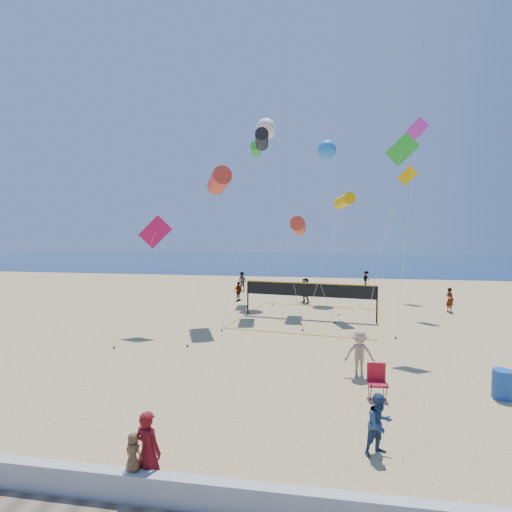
% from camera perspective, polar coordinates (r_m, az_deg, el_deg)
% --- Properties ---
extents(ground, '(120.00, 120.00, 0.00)m').
position_cam_1_polar(ground, '(11.90, -1.20, -24.12)').
color(ground, '#D3BD77').
rests_on(ground, ground).
extents(ocean, '(140.00, 50.00, 0.03)m').
position_cam_1_polar(ocean, '(72.58, 7.94, -0.73)').
color(ocean, navy).
rests_on(ocean, ground).
extents(seawall, '(32.00, 0.30, 0.60)m').
position_cam_1_polar(seawall, '(9.24, -5.25, -30.97)').
color(seawall, '#B6B6B1').
rests_on(seawall, ground).
extents(woman, '(0.73, 0.58, 1.76)m').
position_cam_1_polar(woman, '(9.65, -15.20, -25.38)').
color(woman, maroon).
rests_on(woman, ground).
extents(toddler, '(0.44, 0.35, 0.79)m').
position_cam_1_polar(toddler, '(9.49, -17.17, -25.17)').
color(toddler, brown).
rests_on(toddler, seawall).
extents(bystander_a, '(0.94, 0.89, 1.53)m').
position_cam_1_polar(bystander_a, '(11.14, 17.23, -21.95)').
color(bystander_a, navy).
rests_on(bystander_a, ground).
extents(bystander_b, '(1.16, 0.69, 1.75)m').
position_cam_1_polar(bystander_b, '(16.09, 14.58, -13.33)').
color(bystander_b, tan).
rests_on(bystander_b, ground).
extents(far_person_0, '(0.77, 0.94, 1.50)m').
position_cam_1_polar(far_person_0, '(31.64, -2.54, -5.06)').
color(far_person_0, gray).
rests_on(far_person_0, ground).
extents(far_person_1, '(1.72, 1.61, 1.93)m').
position_cam_1_polar(far_person_1, '(30.82, 7.07, -4.91)').
color(far_person_1, gray).
rests_on(far_person_1, ground).
extents(far_person_2, '(0.63, 0.72, 1.66)m').
position_cam_1_polar(far_person_2, '(30.30, 25.95, -5.66)').
color(far_person_2, gray).
rests_on(far_person_2, ground).
extents(far_person_3, '(1.03, 0.92, 1.76)m').
position_cam_1_polar(far_person_3, '(36.43, -1.98, -3.69)').
color(far_person_3, gray).
rests_on(far_person_3, ground).
extents(far_person_4, '(0.99, 1.09, 1.46)m').
position_cam_1_polar(far_person_4, '(41.73, 15.47, -3.09)').
color(far_person_4, gray).
rests_on(far_person_4, ground).
extents(camp_chair, '(0.64, 0.78, 1.25)m').
position_cam_1_polar(camp_chair, '(14.41, 16.88, -16.40)').
color(camp_chair, '#AD1323').
rests_on(camp_chair, ground).
extents(trash_barrel, '(0.70, 0.70, 0.95)m').
position_cam_1_polar(trash_barrel, '(16.07, 31.75, -15.30)').
color(trash_barrel, '#1848A0').
rests_on(trash_barrel, ground).
extents(volleyball_net, '(9.50, 9.37, 2.25)m').
position_cam_1_polar(volleyball_net, '(25.56, 7.62, -5.41)').
color(volleyball_net, black).
rests_on(volleyball_net, ground).
extents(kite_0, '(2.12, 7.17, 9.28)m').
position_cam_1_polar(kite_0, '(24.51, -5.30, 10.65)').
color(kite_0, red).
rests_on(kite_0, ground).
extents(kite_1, '(1.83, 8.15, 12.52)m').
position_cam_1_polar(kite_1, '(29.01, 0.84, 16.31)').
color(kite_1, black).
rests_on(kite_1, ground).
extents(kite_2, '(3.12, 5.80, 7.98)m').
position_cam_1_polar(kite_2, '(26.69, 12.49, 7.69)').
color(kite_2, '#F2B104').
rests_on(kite_2, ground).
extents(kite_3, '(1.87, 4.01, 6.40)m').
position_cam_1_polar(kite_3, '(22.66, -14.37, 2.86)').
color(kite_3, '#BE0E4C').
rests_on(kite_3, ground).
extents(kite_4, '(2.80, 2.23, 10.17)m').
position_cam_1_polar(kite_4, '(20.59, 19.85, 12.64)').
color(kite_4, green).
rests_on(kite_4, ground).
extents(kite_5, '(3.44, 9.11, 13.40)m').
position_cam_1_polar(kite_5, '(30.34, 21.89, 15.01)').
color(kite_5, '#D928B8').
rests_on(kite_5, ground).
extents(kite_6, '(4.20, 9.51, 14.38)m').
position_cam_1_polar(kite_6, '(33.11, 1.44, 17.67)').
color(kite_6, white).
rests_on(kite_6, ground).
extents(kite_7, '(1.90, 8.37, 12.94)m').
position_cam_1_polar(kite_7, '(34.29, 10.10, 14.75)').
color(kite_7, '#217BEA').
rests_on(kite_7, ground).
extents(kite_8, '(2.47, 4.73, 12.68)m').
position_cam_1_polar(kite_8, '(33.76, -0.03, 14.93)').
color(kite_8, green).
rests_on(kite_8, ground).
extents(kite_9, '(4.93, 5.13, 10.88)m').
position_cam_1_polar(kite_9, '(35.31, 20.52, 9.79)').
color(kite_9, '#F2B104').
rests_on(kite_9, ground).
extents(kite_10, '(2.92, 4.01, 6.50)m').
position_cam_1_polar(kite_10, '(26.84, 6.07, 4.31)').
color(kite_10, red).
rests_on(kite_10, ground).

